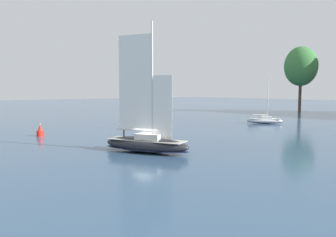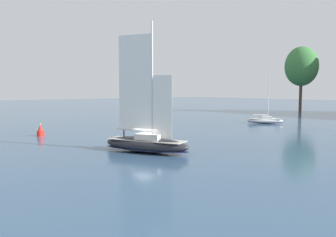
# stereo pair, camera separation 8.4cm
# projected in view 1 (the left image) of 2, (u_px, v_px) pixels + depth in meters

# --- Properties ---
(ground_plane) EXTENTS (400.00, 400.00, 0.00)m
(ground_plane) POSITION_uv_depth(u_px,v_px,m) (146.00, 152.00, 34.53)
(ground_plane) COLOR #385675
(tree_shore_left) EXTENTS (9.22, 9.22, 18.98)m
(tree_shore_left) POSITION_uv_depth(u_px,v_px,m) (301.00, 66.00, 93.66)
(tree_shore_left) COLOR #4C3828
(tree_shore_left) RESTS_ON ground
(sailboat_main) EXTENTS (10.07, 6.72, 13.52)m
(sailboat_main) POSITION_uv_depth(u_px,v_px,m) (146.00, 142.00, 34.43)
(sailboat_main) COLOR #232328
(sailboat_main) RESTS_ON ground
(sailboat_moored_far_slip) EXTENTS (6.47, 5.87, 9.42)m
(sailboat_moored_far_slip) POSITION_uv_depth(u_px,v_px,m) (265.00, 120.00, 64.01)
(sailboat_moored_far_slip) COLOR silver
(sailboat_moored_far_slip) RESTS_ON ground
(channel_buoy) EXTENTS (1.00, 1.00, 1.83)m
(channel_buoy) POSITION_uv_depth(u_px,v_px,m) (40.00, 131.00, 46.44)
(channel_buoy) COLOR red
(channel_buoy) RESTS_ON ground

